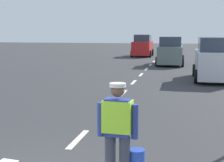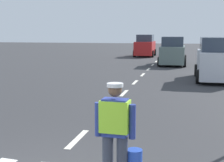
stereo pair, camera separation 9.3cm
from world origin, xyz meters
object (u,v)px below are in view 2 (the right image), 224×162
car_outgoing_far (173,52)px  car_oncoming_third (145,46)px  road_worker (117,129)px  car_parked_far (214,60)px

car_outgoing_far → car_oncoming_third: 9.14m
road_worker → car_oncoming_third: car_oncoming_third is taller
car_parked_far → car_outgoing_far: bearing=107.4°
road_worker → car_parked_far: size_ratio=0.39×
road_worker → car_outgoing_far: bearing=89.7°
car_parked_far → car_oncoming_third: car_oncoming_third is taller
car_outgoing_far → car_parked_far: size_ratio=0.98×
car_parked_far → car_oncoming_third: 17.14m
car_outgoing_far → car_oncoming_third: (-3.10, 8.60, 0.04)m
road_worker → car_outgoing_far: 20.31m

